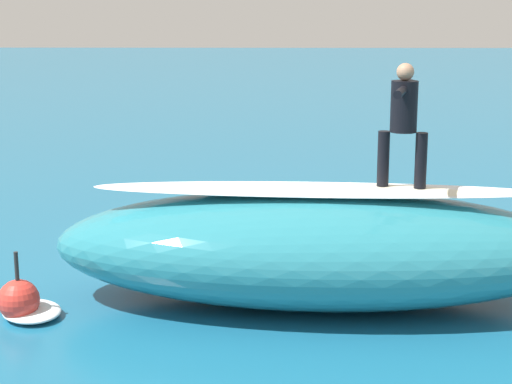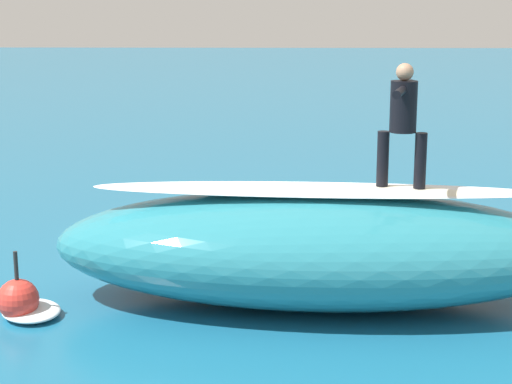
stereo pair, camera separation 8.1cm
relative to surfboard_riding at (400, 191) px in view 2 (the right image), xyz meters
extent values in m
plane|color=#196084|center=(1.46, -1.86, -1.62)|extent=(120.00, 120.00, 0.00)
ellipsoid|color=teal|center=(1.13, -0.06, -0.83)|extent=(7.36, 3.07, 1.57)
ellipsoid|color=white|center=(1.13, -0.06, -0.01)|extent=(6.18, 1.26, 0.08)
ellipsoid|color=#EAE5C6|center=(0.00, 0.00, 0.00)|extent=(2.09, 1.06, 0.10)
cylinder|color=black|center=(0.24, -0.07, 0.42)|extent=(0.16, 0.16, 0.75)
cylinder|color=black|center=(-0.24, 0.07, 0.42)|extent=(0.16, 0.16, 0.75)
cylinder|color=black|center=(0.00, 0.00, 1.13)|extent=(0.44, 0.44, 0.68)
sphere|color=tan|center=(0.00, 0.00, 1.59)|extent=(0.23, 0.23, 0.23)
cylinder|color=black|center=(0.13, 0.46, 1.37)|extent=(0.26, 0.61, 0.11)
cylinder|color=black|center=(-0.13, -0.46, 1.37)|extent=(0.26, 0.61, 0.11)
ellipsoid|color=#EAE5C6|center=(3.95, -2.75, -1.57)|extent=(1.73, 1.67, 0.09)
cylinder|color=black|center=(3.95, -2.75, -1.37)|extent=(0.85, 0.83, 0.31)
sphere|color=tan|center=(4.34, -3.11, -1.31)|extent=(0.22, 0.22, 0.22)
cylinder|color=black|center=(3.30, -2.26, -1.45)|extent=(0.63, 0.60, 0.14)
cylinder|color=black|center=(3.42, -2.13, -1.45)|extent=(0.63, 0.60, 0.14)
sphere|color=red|center=(5.06, 0.68, -1.34)|extent=(0.55, 0.55, 0.55)
cylinder|color=#262626|center=(5.06, 0.68, -0.88)|extent=(0.05, 0.05, 0.38)
ellipsoid|color=white|center=(-1.01, -1.45, -1.55)|extent=(0.70, 0.76, 0.14)
ellipsoid|color=white|center=(4.93, 0.57, -1.54)|extent=(1.10, 1.16, 0.16)
ellipsoid|color=white|center=(4.38, -2.82, -1.53)|extent=(0.47, 0.63, 0.17)
camera|label=1|loc=(1.77, 11.28, 2.54)|focal=60.20mm
camera|label=2|loc=(1.69, 11.28, 2.54)|focal=60.20mm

